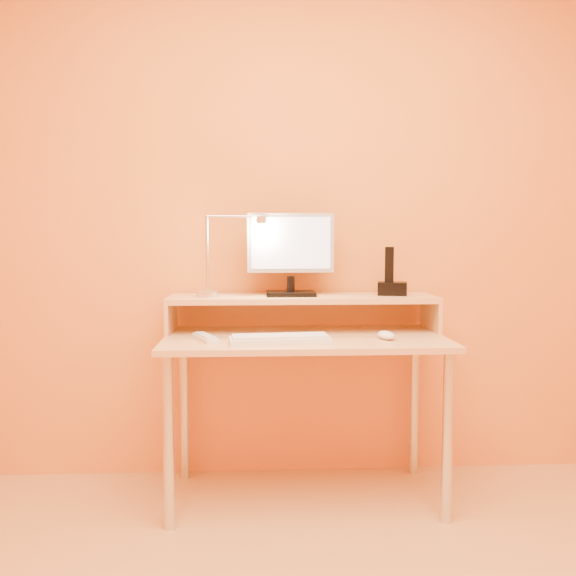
{
  "coord_description": "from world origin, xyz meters",
  "views": [
    {
      "loc": [
        -0.2,
        -1.32,
        1.15
      ],
      "look_at": [
        -0.08,
        1.13,
        0.93
      ],
      "focal_mm": 36.9,
      "sensor_mm": 36.0,
      "label": 1
    }
  ],
  "objects": [
    {
      "name": "desk_leg_fr",
      "position": [
        0.55,
        0.93,
        0.35
      ],
      "size": [
        0.04,
        0.04,
        0.69
      ],
      "primitive_type": "cylinder",
      "color": "silver",
      "rests_on": "floor"
    },
    {
      "name": "phone_led",
      "position": [
        0.46,
        1.28,
        0.91
      ],
      "size": [
        0.01,
        0.0,
        0.04
      ],
      "primitive_type": "cube",
      "color": "blue",
      "rests_on": "phone_dock"
    },
    {
      "name": "monitor_foot",
      "position": [
        -0.05,
        1.33,
        0.89
      ],
      "size": [
        0.22,
        0.16,
        0.02
      ],
      "primitive_type": "cube",
      "color": "black",
      "rests_on": "desk_shelf"
    },
    {
      "name": "desk_leg_bl",
      "position": [
        -0.55,
        1.43,
        0.35
      ],
      "size": [
        0.04,
        0.04,
        0.69
      ],
      "primitive_type": "cylinder",
      "color": "silver",
      "rests_on": "floor"
    },
    {
      "name": "mouse",
      "position": [
        0.33,
        1.08,
        0.74
      ],
      "size": [
        0.09,
        0.12,
        0.04
      ],
      "primitive_type": "ellipsoid",
      "rotation": [
        0.0,
        0.0,
        0.3
      ],
      "color": "white",
      "rests_on": "desk_lower"
    },
    {
      "name": "monitor_neck",
      "position": [
        -0.05,
        1.33,
        0.93
      ],
      "size": [
        0.04,
        0.04,
        0.07
      ],
      "primitive_type": "cylinder",
      "color": "black",
      "rests_on": "monitor_foot"
    },
    {
      "name": "lamp_post",
      "position": [
        -0.42,
        1.3,
        1.07
      ],
      "size": [
        0.01,
        0.01,
        0.33
      ],
      "primitive_type": "cylinder",
      "color": "silver",
      "rests_on": "lamp_base"
    },
    {
      "name": "lamp_head",
      "position": [
        -0.18,
        1.3,
        1.22
      ],
      "size": [
        0.04,
        0.04,
        0.03
      ],
      "primitive_type": "cylinder",
      "color": "silver",
      "rests_on": "lamp_arm"
    },
    {
      "name": "lamp_arm",
      "position": [
        -0.3,
        1.3,
        1.24
      ],
      "size": [
        0.24,
        0.01,
        0.01
      ],
      "primitive_type": "cylinder",
      "rotation": [
        0.0,
        1.57,
        0.0
      ],
      "color": "silver",
      "rests_on": "lamp_post"
    },
    {
      "name": "monitor_screen",
      "position": [
        -0.05,
        1.32,
        1.12
      ],
      "size": [
        0.35,
        0.01,
        0.23
      ],
      "primitive_type": "cube",
      "rotation": [
        0.0,
        0.0,
        0.02
      ],
      "color": "silver",
      "rests_on": "monitor_panel"
    },
    {
      "name": "monitor_panel",
      "position": [
        -0.05,
        1.34,
        1.12
      ],
      "size": [
        0.39,
        0.04,
        0.27
      ],
      "primitive_type": "cube",
      "rotation": [
        0.0,
        0.0,
        0.02
      ],
      "color": "#AFAFB7",
      "rests_on": "monitor_neck"
    },
    {
      "name": "shelf_riser_left",
      "position": [
        -0.59,
        1.33,
        0.79
      ],
      "size": [
        0.02,
        0.3,
        0.14
      ],
      "primitive_type": "cube",
      "color": "tan",
      "rests_on": "desk_lower"
    },
    {
      "name": "lamp_base",
      "position": [
        -0.42,
        1.3,
        0.89
      ],
      "size": [
        0.1,
        0.1,
        0.02
      ],
      "primitive_type": "cylinder",
      "color": "silver",
      "rests_on": "desk_shelf"
    },
    {
      "name": "desk_leg_br",
      "position": [
        0.55,
        1.43,
        0.35
      ],
      "size": [
        0.04,
        0.04,
        0.69
      ],
      "primitive_type": "cylinder",
      "color": "silver",
      "rests_on": "floor"
    },
    {
      "name": "desk_leg_fl",
      "position": [
        -0.55,
        0.93,
        0.35
      ],
      "size": [
        0.04,
        0.04,
        0.69
      ],
      "primitive_type": "cylinder",
      "color": "silver",
      "rests_on": "floor"
    },
    {
      "name": "remote_control",
      "position": [
        -0.42,
        1.1,
        0.73
      ],
      "size": [
        0.13,
        0.2,
        0.02
      ],
      "primitive_type": "cube",
      "rotation": [
        0.0,
        0.0,
        0.41
      ],
      "color": "silver",
      "rests_on": "desk_lower"
    },
    {
      "name": "phone_handset",
      "position": [
        0.4,
        1.33,
        1.02
      ],
      "size": [
        0.04,
        0.03,
        0.16
      ],
      "primitive_type": "cube",
      "rotation": [
        0.0,
        0.0,
        -0.23
      ],
      "color": "black",
      "rests_on": "phone_dock"
    },
    {
      "name": "monitor_back",
      "position": [
        -0.05,
        1.36,
        1.12
      ],
      "size": [
        0.35,
        0.02,
        0.23
      ],
      "primitive_type": "cube",
      "rotation": [
        0.0,
        0.0,
        0.02
      ],
      "color": "black",
      "rests_on": "monitor_panel"
    },
    {
      "name": "desk_lower",
      "position": [
        0.0,
        1.18,
        0.71
      ],
      "size": [
        1.2,
        0.6,
        0.02
      ],
      "primitive_type": "cube",
      "color": "tan",
      "rests_on": "floor"
    },
    {
      "name": "keyboard",
      "position": [
        -0.11,
        1.03,
        0.73
      ],
      "size": [
        0.41,
        0.16,
        0.02
      ],
      "primitive_type": "cube",
      "rotation": [
        0.0,
        0.0,
        0.09
      ],
      "color": "silver",
      "rests_on": "desk_lower"
    },
    {
      "name": "phone_dock",
      "position": [
        0.41,
        1.33,
        0.91
      ],
      "size": [
        0.15,
        0.13,
        0.06
      ],
      "primitive_type": "cube",
      "rotation": [
        0.0,
        0.0,
        -0.23
      ],
      "color": "black",
      "rests_on": "desk_shelf"
    },
    {
      "name": "desk_shelf",
      "position": [
        0.0,
        1.33,
        0.87
      ],
      "size": [
        1.2,
        0.3,
        0.02
      ],
      "primitive_type": "cube",
      "color": "tan",
      "rests_on": "desk_lower"
    },
    {
      "name": "lamp_bulb",
      "position": [
        -0.18,
        1.3,
        1.2
      ],
      "size": [
        0.03,
        0.03,
        0.0
      ],
      "primitive_type": "cylinder",
      "color": "#FFEAC6",
      "rests_on": "lamp_head"
    },
    {
      "name": "shelf_riser_right",
      "position": [
        0.59,
        1.33,
        0.79
      ],
      "size": [
        0.02,
        0.3,
        0.14
      ],
      "primitive_type": "cube",
      "color": "tan",
      "rests_on": "desk_lower"
    },
    {
      "name": "wall_back",
      "position": [
        0.0,
        1.5,
        1.25
      ],
      "size": [
        3.0,
        0.04,
        2.5
      ],
      "primitive_type": "cube",
      "color": "orange",
      "rests_on": "floor"
    }
  ]
}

